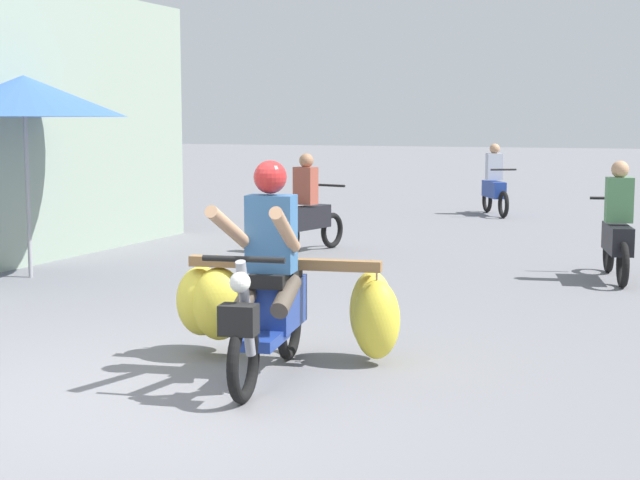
{
  "coord_description": "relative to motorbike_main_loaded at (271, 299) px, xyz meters",
  "views": [
    {
      "loc": [
        3.52,
        -5.22,
        1.87
      ],
      "look_at": [
        0.62,
        1.97,
        0.9
      ],
      "focal_mm": 54.23,
      "sensor_mm": 36.0,
      "label": 1
    }
  ],
  "objects": [
    {
      "name": "ground_plane",
      "position": [
        -0.47,
        -1.34,
        -0.51
      ],
      "size": [
        120.0,
        120.0,
        0.0
      ],
      "primitive_type": "plane",
      "color": "slate"
    },
    {
      "name": "motorbike_main_loaded",
      "position": [
        0.0,
        0.0,
        0.0
      ],
      "size": [
        1.79,
        1.91,
        1.58
      ],
      "color": "black",
      "rests_on": "ground"
    },
    {
      "name": "motorbike_distant_ahead_left",
      "position": [
        -0.86,
        12.31,
        0.06
      ],
      "size": [
        0.89,
        1.46,
        1.4
      ],
      "color": "black",
      "rests_on": "ground"
    },
    {
      "name": "motorbike_distant_ahead_right",
      "position": [
        -2.16,
        5.89,
        0.06
      ],
      "size": [
        0.59,
        1.6,
        1.4
      ],
      "color": "black",
      "rests_on": "ground"
    },
    {
      "name": "motorbike_distant_far_ahead",
      "position": [
        2.09,
        5.03,
        0.06
      ],
      "size": [
        0.61,
        1.59,
        1.4
      ],
      "color": "black",
      "rests_on": "ground"
    },
    {
      "name": "market_umbrella_near_shop",
      "position": [
        -4.4,
        2.69,
        1.63
      ],
      "size": [
        2.37,
        2.37,
        2.38
      ],
      "color": "#99999E",
      "rests_on": "ground"
    }
  ]
}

